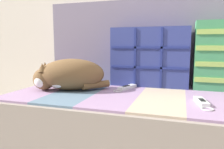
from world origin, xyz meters
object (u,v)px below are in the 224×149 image
at_px(throw_pillow_quilted, 150,57).
at_px(game_remote_far, 127,87).
at_px(sleeping_cat, 68,75).
at_px(game_remote_near, 202,102).
at_px(couch, 184,132).

xyz_separation_m(throw_pillow_quilted, game_remote_far, (-0.11, -0.14, -0.17)).
distance_m(throw_pillow_quilted, sleeping_cat, 0.51).
bearing_deg(sleeping_cat, throw_pillow_quilted, 32.52).
bearing_deg(game_remote_near, game_remote_far, 150.82).
bearing_deg(couch, throw_pillow_quilted, 138.06).
bearing_deg(game_remote_far, sleeping_cat, -158.03).
xyz_separation_m(couch, game_remote_near, (0.06, -0.17, 0.21)).
relative_size(throw_pillow_quilted, sleeping_cat, 1.13).
bearing_deg(sleeping_cat, game_remote_far, 21.97).
distance_m(couch, game_remote_near, 0.28).
distance_m(couch, game_remote_far, 0.39).
bearing_deg(game_remote_near, throw_pillow_quilted, 127.92).
relative_size(throw_pillow_quilted, game_remote_near, 2.49).
distance_m(throw_pillow_quilted, game_remote_near, 0.49).
relative_size(couch, game_remote_near, 10.15).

